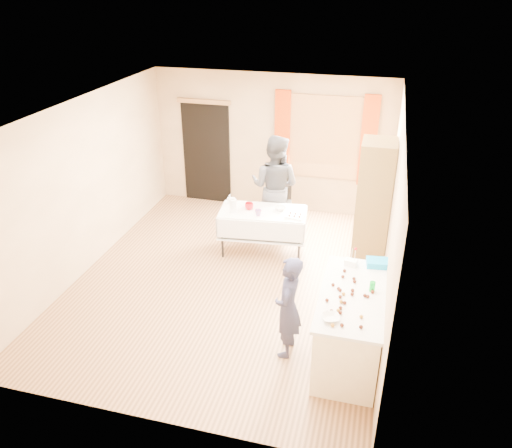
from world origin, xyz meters
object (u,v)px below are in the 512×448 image
(counter, at_px, (350,326))
(chair, at_px, (281,210))
(party_table, at_px, (263,228))
(woman, at_px, (275,186))
(cabinet, at_px, (373,207))
(girl, at_px, (288,307))

(counter, bearing_deg, chair, 115.03)
(counter, distance_m, party_table, 2.73)
(party_table, xyz_separation_m, woman, (0.04, 0.68, 0.46))
(party_table, height_order, chair, chair)
(counter, xyz_separation_m, chair, (-1.53, 3.27, -0.18))
(cabinet, xyz_separation_m, counter, (-0.10, -2.19, -0.57))
(chair, height_order, woman, woman)
(chair, distance_m, girl, 3.50)
(girl, bearing_deg, woman, -164.26)
(chair, bearing_deg, woman, -110.64)
(chair, relative_size, woman, 0.51)
(cabinet, relative_size, counter, 1.29)
(cabinet, relative_size, party_table, 1.39)
(counter, bearing_deg, girl, -171.38)
(counter, height_order, girl, girl)
(party_table, height_order, girl, girl)
(counter, height_order, chair, chair)
(chair, xyz_separation_m, woman, (-0.04, -0.39, 0.63))
(counter, xyz_separation_m, woman, (-1.57, 2.88, 0.45))
(girl, distance_m, woman, 3.12)
(cabinet, distance_m, chair, 2.09)
(party_table, bearing_deg, woman, 80.35)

